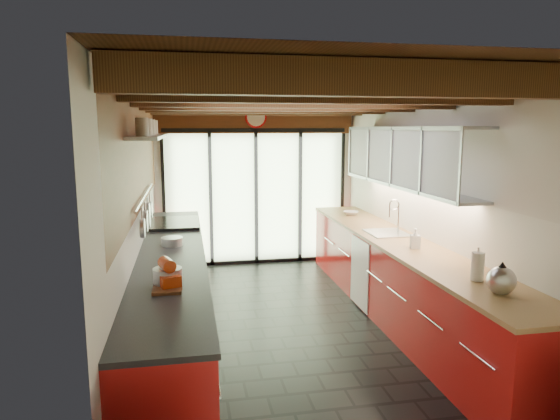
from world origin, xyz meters
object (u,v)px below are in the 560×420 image
(kettle, at_px, (501,279))
(bowl, at_px, (351,213))
(paper_towel, at_px, (478,267))
(soap_bottle, at_px, (415,239))
(stand_mixer, at_px, (168,275))

(kettle, height_order, bowl, kettle)
(paper_towel, relative_size, soap_bottle, 1.34)
(kettle, xyz_separation_m, bowl, (0.00, 3.58, -0.09))
(stand_mixer, xyz_separation_m, soap_bottle, (2.54, 0.84, 0.01))
(stand_mixer, bearing_deg, kettle, -14.18)
(stand_mixer, relative_size, kettle, 1.06)
(kettle, bearing_deg, soap_bottle, 90.00)
(paper_towel, bearing_deg, stand_mixer, 172.85)
(bowl, bearing_deg, paper_towel, -90.00)
(soap_bottle, bearing_deg, kettle, -90.00)
(kettle, bearing_deg, paper_towel, 90.00)
(soap_bottle, bearing_deg, bowl, 90.00)
(paper_towel, xyz_separation_m, soap_bottle, (0.00, 1.16, -0.01))
(paper_towel, bearing_deg, kettle, -90.00)
(stand_mixer, distance_m, paper_towel, 2.56)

